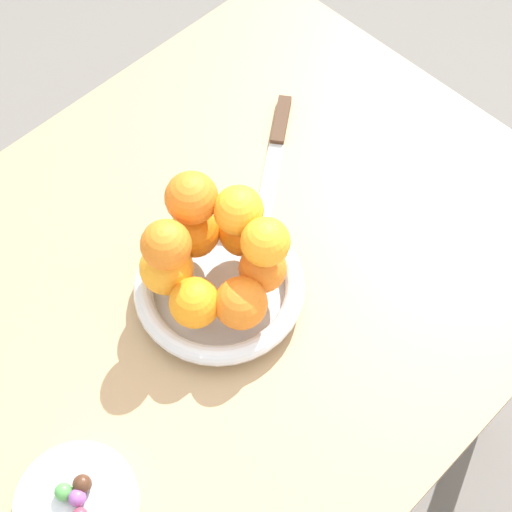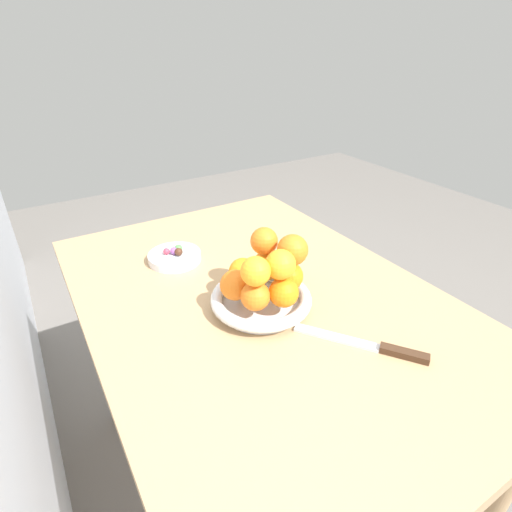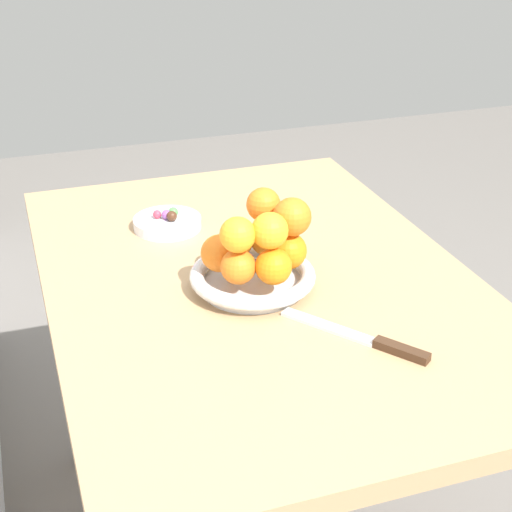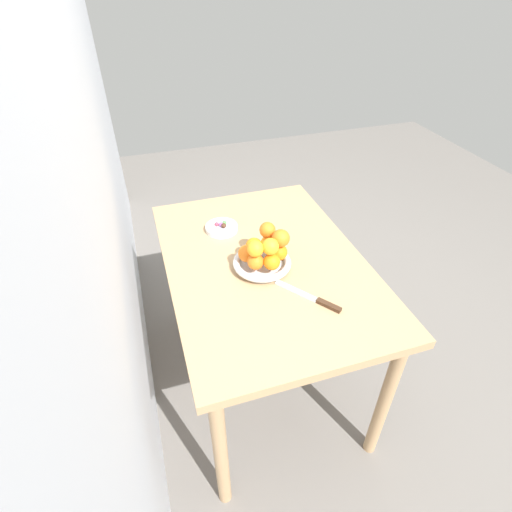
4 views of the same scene
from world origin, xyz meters
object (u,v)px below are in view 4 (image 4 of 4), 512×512
Objects in this scene: orange_0 at (269,244)px; candy_ball_5 at (221,225)px; orange_4 at (272,262)px; candy_ball_0 at (224,226)px; fruit_bowl at (262,264)px; candy_ball_4 at (217,224)px; orange_1 at (254,246)px; orange_6 at (281,238)px; knife at (313,298)px; candy_ball_3 at (224,223)px; orange_8 at (267,230)px; candy_ball_1 at (221,224)px; candy_dish at (222,228)px; orange_2 at (247,253)px; orange_9 at (255,249)px; orange_5 at (279,252)px; orange_7 at (270,247)px; candy_ball_2 at (223,225)px; orange_3 at (255,262)px; dining_table at (265,277)px.

candy_ball_5 is (0.25, 0.13, -0.05)m from orange_0.
orange_4 is 0.36m from candy_ball_0.
candy_ball_4 is (0.31, 0.10, 0.01)m from fruit_bowl.
orange_0 is 1.08× the size of orange_4.
orange_6 is at bearing -132.63° from orange_1.
candy_ball_3 is at bearing 19.52° from knife.
orange_1 is 0.08m from orange_8.
candy_ball_1 is (0.25, 0.12, -0.11)m from orange_8.
orange_1 is (-0.25, -0.07, 0.06)m from candy_dish.
candy_ball_4 is 1.26× the size of candy_ball_5.
orange_6 is at bearing -154.85° from candy_ball_0.
orange_2 is at bearing -174.01° from candy_ball_5.
orange_9 is at bearing -172.43° from candy_ball_5.
orange_5 is at bearing -157.72° from candy_ball_3.
candy_ball_4 is at bearing 61.35° from candy_ball_1.
orange_1 is 0.26m from candy_ball_5.
candy_dish is 7.89× the size of candy_ball_4.
orange_6 is 3.04× the size of candy_ball_0.
orange_5 is at bearing -153.01° from candy_ball_4.
orange_2 is (0.01, 0.06, 0.05)m from fruit_bowl.
orange_4 is 0.28× the size of knife.
candy_ball_1 is at bearing 25.89° from orange_8.
orange_7 is at bearing -164.59° from candy_ball_0.
candy_ball_2 is 0.02m from candy_ball_3.
orange_3 is at bearing -22.42° from orange_9.
orange_5 is at bearing 15.03° from knife.
orange_3 is at bearing -171.93° from candy_ball_1.
orange_1 is 0.29× the size of knife.
candy_ball_2 is at bearing 24.62° from orange_5.
orange_2 is 1.05× the size of orange_4.
orange_3 is 0.34m from candy_ball_1.
fruit_bowl reaches higher than candy_dish.
candy_ball_5 is at bearing 31.92° from candy_ball_2.
orange_6 is at bearing -77.77° from orange_9.
orange_7 is 4.41× the size of candy_ball_5.
candy_ball_3 is at bearing 22.37° from orange_8.
orange_3 is at bearing -172.82° from candy_ball_2.
orange_6 reaches higher than candy_ball_4.
fruit_bowl is 0.31m from candy_ball_1.
candy_ball_2 is (0.28, 0.03, -0.04)m from orange_2.
orange_8 is at bearing 21.87° from orange_5.
orange_2 is (-0.04, 0.04, 0.00)m from orange_1.
candy_ball_2 is 0.73× the size of candy_ball_3.
orange_8 is 4.03× the size of candy_ball_2.
fruit_bowl is 0.07m from orange_1.
dining_table is 62.08× the size of candy_ball_4.
orange_4 is at bearing -106.63° from orange_9.
candy_ball_2 is 0.55m from knife.
candy_ball_2 is at bearing 6.92° from orange_9.
orange_5 is 0.09m from orange_8.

